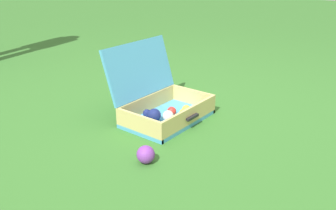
% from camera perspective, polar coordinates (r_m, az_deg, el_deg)
% --- Properties ---
extents(ground_plane, '(16.00, 16.00, 0.00)m').
position_cam_1_polar(ground_plane, '(2.42, 0.82, -1.59)').
color(ground_plane, '#336B28').
extents(open_suitcase, '(0.57, 0.50, 0.48)m').
position_cam_1_polar(open_suitcase, '(2.33, -1.23, 0.36)').
color(open_suitcase, '#4799C6').
rests_on(open_suitcase, ground).
extents(stray_ball_on_grass, '(0.09, 0.09, 0.09)m').
position_cam_1_polar(stray_ball_on_grass, '(1.86, -3.52, -7.78)').
color(stray_ball_on_grass, purple).
rests_on(stray_ball_on_grass, ground).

